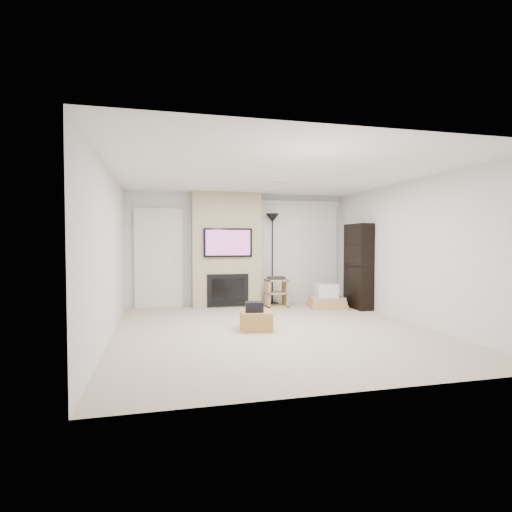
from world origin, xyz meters
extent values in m
cube|color=#BCAA93|center=(0.00, 0.00, 0.00)|extent=(5.00, 5.50, 0.00)
cube|color=white|center=(0.00, 0.00, 2.50)|extent=(5.00, 5.50, 0.00)
cube|color=silver|center=(0.00, 2.75, 1.25)|extent=(5.00, 0.00, 2.50)
cube|color=silver|center=(0.00, -2.75, 1.25)|extent=(5.00, 0.00, 2.50)
cube|color=silver|center=(-2.50, 0.00, 1.25)|extent=(0.00, 5.50, 2.50)
cube|color=silver|center=(2.50, 0.00, 1.25)|extent=(0.00, 5.50, 2.50)
cube|color=silver|center=(0.40, 0.80, 2.50)|extent=(0.35, 0.18, 0.01)
cube|color=#AF7D3F|center=(-0.28, 0.06, 0.15)|extent=(0.57, 0.57, 0.30)
cube|color=black|center=(-0.31, 0.02, 0.38)|extent=(0.31, 0.26, 0.16)
cube|color=tan|center=(-0.35, 2.55, 1.25)|extent=(1.50, 0.40, 2.50)
cube|color=black|center=(-0.35, 2.32, 1.40)|extent=(1.05, 0.06, 0.62)
cube|color=#984791|center=(-0.35, 2.29, 1.40)|extent=(0.96, 0.00, 0.54)
cube|color=black|center=(-0.35, 2.34, 0.37)|extent=(0.90, 0.04, 0.70)
cube|color=black|center=(-0.35, 2.32, 0.37)|extent=(0.70, 0.02, 0.50)
cube|color=silver|center=(-1.80, 2.71, 1.07)|extent=(1.02, 0.08, 2.14)
cube|color=beige|center=(-1.80, 2.72, 1.02)|extent=(0.90, 0.05, 2.05)
cylinder|color=silver|center=(-1.46, 2.67, 1.00)|extent=(0.07, 0.06, 0.07)
cube|color=silver|center=(1.40, 2.69, 2.33)|extent=(1.98, 0.10, 0.08)
cube|color=white|center=(1.40, 2.70, 1.15)|extent=(1.90, 0.03, 2.29)
cylinder|color=black|center=(0.69, 2.50, 0.02)|extent=(0.30, 0.30, 0.03)
cylinder|color=black|center=(0.69, 2.50, 0.98)|extent=(0.03, 0.03, 1.91)
cone|color=black|center=(0.69, 2.50, 1.95)|extent=(0.30, 0.30, 0.20)
cube|color=tan|center=(0.48, 2.17, 0.30)|extent=(0.04, 0.38, 0.60)
cube|color=tan|center=(0.89, 2.17, 0.30)|extent=(0.04, 0.38, 0.60)
cube|color=tan|center=(0.69, 2.17, 0.01)|extent=(0.45, 0.38, 0.03)
cube|color=tan|center=(0.69, 2.17, 0.30)|extent=(0.45, 0.38, 0.03)
cube|color=tan|center=(0.69, 2.17, 0.58)|extent=(0.45, 0.38, 0.03)
cube|color=black|center=(0.69, 2.17, 0.63)|extent=(0.35, 0.25, 0.06)
cube|color=tan|center=(1.70, 1.76, 0.04)|extent=(0.86, 0.70, 0.09)
cube|color=tan|center=(1.70, 1.76, 0.12)|extent=(0.81, 0.66, 0.08)
cube|color=tan|center=(1.70, 1.76, 0.20)|extent=(0.77, 0.61, 0.08)
cube|color=silver|center=(1.70, 1.76, 0.38)|extent=(0.48, 0.44, 0.28)
cube|color=black|center=(2.34, 1.58, 0.90)|extent=(0.30, 0.80, 1.80)
cube|color=black|center=(2.32, 1.58, 0.45)|extent=(0.26, 0.72, 0.02)
cube|color=black|center=(2.32, 1.58, 0.90)|extent=(0.26, 0.72, 0.02)
cube|color=black|center=(2.32, 1.58, 1.35)|extent=(0.26, 0.72, 0.02)
camera|label=1|loc=(-1.78, -6.15, 1.43)|focal=28.00mm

